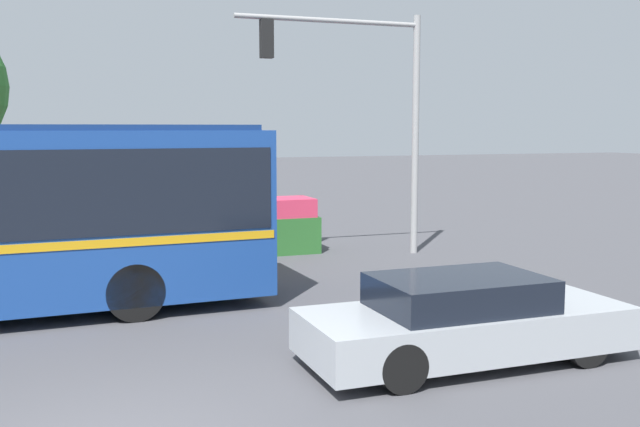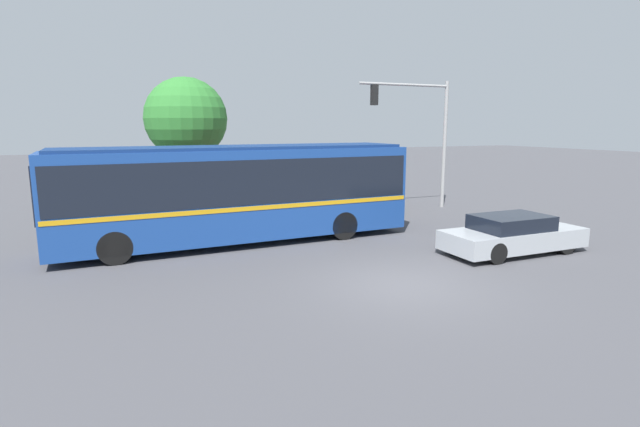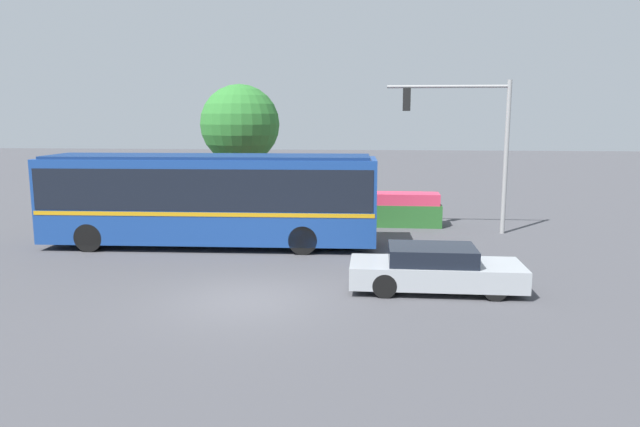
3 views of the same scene
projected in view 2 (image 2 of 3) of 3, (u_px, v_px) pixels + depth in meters
The scene contains 6 objects.
ground_plane at pixel (404, 285), 12.41m from camera, with size 140.00×140.00×0.00m, color #444449.
city_bus at pixel (238, 188), 16.61m from camera, with size 12.08×2.96×3.33m.
sedan_foreground at pixel (513, 235), 15.43m from camera, with size 4.64×1.79×1.23m.
traffic_light_pole at pixel (424, 124), 23.18m from camera, with size 4.86×0.24×6.11m.
flowering_hedge at pixel (300, 198), 22.68m from camera, with size 9.52×1.23×1.44m.
street_tree_left at pixel (186, 119), 22.74m from camera, with size 3.81×3.81×6.24m.
Camera 2 is at (-6.68, -10.07, 3.98)m, focal length 27.36 mm.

